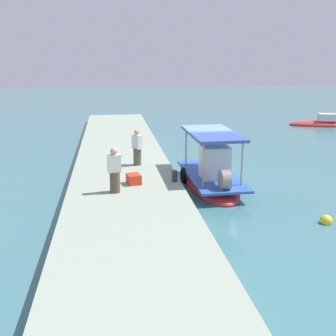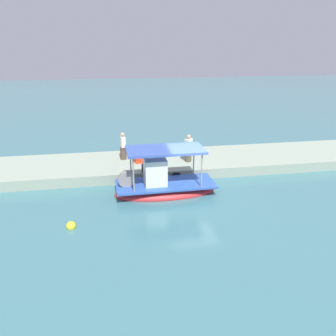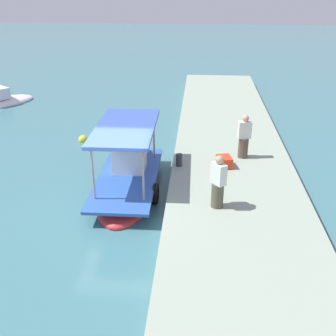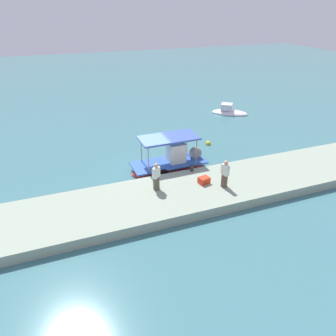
{
  "view_description": "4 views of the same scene",
  "coord_description": "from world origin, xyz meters",
  "px_view_note": "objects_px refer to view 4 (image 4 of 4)",
  "views": [
    {
      "loc": [
        17.73,
        -4.53,
        5.43
      ],
      "look_at": [
        1.92,
        -2.23,
        1.04
      ],
      "focal_mm": 42.97,
      "sensor_mm": 36.0,
      "label": 1
    },
    {
      "loc": [
        4.16,
        16.08,
        7.44
      ],
      "look_at": [
        1.06,
        -1.63,
        0.86
      ],
      "focal_mm": 37.13,
      "sensor_mm": 36.0,
      "label": 2
    },
    {
      "loc": [
        -11.2,
        -2.68,
        6.84
      ],
      "look_at": [
        0.77,
        -1.74,
        1.22
      ],
      "focal_mm": 43.33,
      "sensor_mm": 36.0,
      "label": 3
    },
    {
      "loc": [
        -5.31,
        -18.09,
        10.2
      ],
      "look_at": [
        0.82,
        -1.76,
        0.95
      ],
      "focal_mm": 33.33,
      "sensor_mm": 36.0,
      "label": 4
    }
  ],
  "objects_px": {
    "fisherman_by_crate": "(156,178)",
    "cargo_crate": "(204,180)",
    "moored_boat_near": "(229,112)",
    "fisherman_near_bollard": "(225,175)",
    "marker_buoy": "(208,143)",
    "mooring_bollard": "(192,168)",
    "main_fishing_boat": "(170,163)"
  },
  "relations": [
    {
      "from": "fisherman_near_bollard",
      "to": "cargo_crate",
      "type": "distance_m",
      "value": 1.33
    },
    {
      "from": "marker_buoy",
      "to": "fisherman_near_bollard",
      "type": "bearing_deg",
      "value": -110.38
    },
    {
      "from": "cargo_crate",
      "to": "moored_boat_near",
      "type": "distance_m",
      "value": 15.73
    },
    {
      "from": "marker_buoy",
      "to": "moored_boat_near",
      "type": "bearing_deg",
      "value": 48.29
    },
    {
      "from": "fisherman_near_bollard",
      "to": "mooring_bollard",
      "type": "distance_m",
      "value": 2.65
    },
    {
      "from": "main_fishing_boat",
      "to": "marker_buoy",
      "type": "relative_size",
      "value": 12.65
    },
    {
      "from": "fisherman_near_bollard",
      "to": "moored_boat_near",
      "type": "height_order",
      "value": "fisherman_near_bollard"
    },
    {
      "from": "fisherman_by_crate",
      "to": "cargo_crate",
      "type": "distance_m",
      "value": 2.98
    },
    {
      "from": "fisherman_near_bollard",
      "to": "fisherman_by_crate",
      "type": "height_order",
      "value": "fisherman_near_bollard"
    },
    {
      "from": "cargo_crate",
      "to": "marker_buoy",
      "type": "relative_size",
      "value": 1.47
    },
    {
      "from": "main_fishing_boat",
      "to": "marker_buoy",
      "type": "xyz_separation_m",
      "value": [
        4.44,
        2.89,
        -0.35
      ]
    },
    {
      "from": "marker_buoy",
      "to": "moored_boat_near",
      "type": "relative_size",
      "value": 0.11
    },
    {
      "from": "fisherman_near_bollard",
      "to": "fisherman_by_crate",
      "type": "xyz_separation_m",
      "value": [
        -3.84,
        1.11,
        -0.01
      ]
    },
    {
      "from": "fisherman_near_bollard",
      "to": "moored_boat_near",
      "type": "xyz_separation_m",
      "value": [
        8.33,
        13.45,
        -1.19
      ]
    },
    {
      "from": "fisherman_near_bollard",
      "to": "marker_buoy",
      "type": "height_order",
      "value": "fisherman_near_bollard"
    },
    {
      "from": "fisherman_by_crate",
      "to": "mooring_bollard",
      "type": "bearing_deg",
      "value": 24.43
    },
    {
      "from": "mooring_bollard",
      "to": "cargo_crate",
      "type": "bearing_deg",
      "value": -88.3
    },
    {
      "from": "mooring_bollard",
      "to": "moored_boat_near",
      "type": "xyz_separation_m",
      "value": [
        9.32,
        11.05,
        -0.65
      ]
    },
    {
      "from": "fisherman_by_crate",
      "to": "moored_boat_near",
      "type": "relative_size",
      "value": 0.42
    },
    {
      "from": "main_fishing_boat",
      "to": "cargo_crate",
      "type": "distance_m",
      "value": 3.53
    },
    {
      "from": "mooring_bollard",
      "to": "moored_boat_near",
      "type": "bearing_deg",
      "value": 49.86
    },
    {
      "from": "cargo_crate",
      "to": "marker_buoy",
      "type": "distance_m",
      "value": 7.26
    },
    {
      "from": "main_fishing_boat",
      "to": "marker_buoy",
      "type": "height_order",
      "value": "main_fishing_boat"
    },
    {
      "from": "main_fishing_boat",
      "to": "cargo_crate",
      "type": "bearing_deg",
      "value": -75.51
    },
    {
      "from": "fisherman_near_bollard",
      "to": "cargo_crate",
      "type": "bearing_deg",
      "value": 141.3
    },
    {
      "from": "fisherman_by_crate",
      "to": "cargo_crate",
      "type": "relative_size",
      "value": 2.71
    },
    {
      "from": "fisherman_by_crate",
      "to": "cargo_crate",
      "type": "bearing_deg",
      "value": -6.94
    },
    {
      "from": "mooring_bollard",
      "to": "marker_buoy",
      "type": "height_order",
      "value": "mooring_bollard"
    },
    {
      "from": "marker_buoy",
      "to": "main_fishing_boat",
      "type": "bearing_deg",
      "value": -146.91
    },
    {
      "from": "main_fishing_boat",
      "to": "marker_buoy",
      "type": "distance_m",
      "value": 5.31
    },
    {
      "from": "fisherman_by_crate",
      "to": "main_fishing_boat",
      "type": "bearing_deg",
      "value": 56.41
    },
    {
      "from": "fisherman_by_crate",
      "to": "marker_buoy",
      "type": "bearing_deg",
      "value": 42.59
    }
  ]
}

